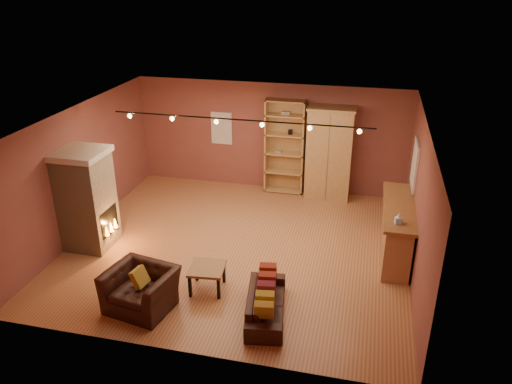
% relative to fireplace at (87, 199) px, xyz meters
% --- Properties ---
extents(floor, '(7.00, 7.00, 0.00)m').
position_rel_fireplace_xyz_m(floor, '(3.04, 0.60, -1.06)').
color(floor, '#925833').
rests_on(floor, ground).
extents(ceiling, '(7.00, 7.00, 0.00)m').
position_rel_fireplace_xyz_m(ceiling, '(3.04, 0.60, 1.74)').
color(ceiling, brown).
rests_on(ceiling, back_wall).
extents(back_wall, '(7.00, 0.02, 2.80)m').
position_rel_fireplace_xyz_m(back_wall, '(3.04, 3.85, 0.34)').
color(back_wall, brown).
rests_on(back_wall, floor).
extents(left_wall, '(0.02, 6.50, 2.80)m').
position_rel_fireplace_xyz_m(left_wall, '(-0.46, 0.60, 0.34)').
color(left_wall, brown).
rests_on(left_wall, floor).
extents(right_wall, '(0.02, 6.50, 2.80)m').
position_rel_fireplace_xyz_m(right_wall, '(6.54, 0.60, 0.34)').
color(right_wall, brown).
rests_on(right_wall, floor).
extents(fireplace, '(1.01, 0.98, 2.12)m').
position_rel_fireplace_xyz_m(fireplace, '(0.00, 0.00, 0.00)').
color(fireplace, tan).
rests_on(fireplace, floor).
extents(back_window, '(0.56, 0.04, 0.86)m').
position_rel_fireplace_xyz_m(back_window, '(1.74, 3.83, 0.49)').
color(back_window, silver).
rests_on(back_window, back_wall).
extents(bookcase, '(1.00, 0.39, 2.45)m').
position_rel_fireplace_xyz_m(bookcase, '(3.46, 3.72, 0.18)').
color(bookcase, tan).
rests_on(bookcase, floor).
extents(armoire, '(1.16, 0.66, 2.37)m').
position_rel_fireplace_xyz_m(armoire, '(4.60, 3.55, 0.13)').
color(armoire, tan).
rests_on(armoire, floor).
extents(bar_counter, '(0.62, 2.33, 1.11)m').
position_rel_fireplace_xyz_m(bar_counter, '(6.24, 1.05, -0.49)').
color(bar_counter, '#AE7A4F').
rests_on(bar_counter, floor).
extents(tissue_box, '(0.13, 0.13, 0.21)m').
position_rel_fireplace_xyz_m(tissue_box, '(6.19, 0.27, 0.14)').
color(tissue_box, '#93C7EB').
rests_on(tissue_box, bar_counter).
extents(right_window, '(0.05, 0.90, 1.00)m').
position_rel_fireplace_xyz_m(right_window, '(6.51, 2.00, 0.59)').
color(right_window, silver).
rests_on(right_window, right_wall).
extents(loveseat, '(0.69, 1.63, 0.70)m').
position_rel_fireplace_xyz_m(loveseat, '(4.09, -1.47, -0.73)').
color(loveseat, black).
rests_on(loveseat, floor).
extents(armchair, '(1.22, 0.91, 0.97)m').
position_rel_fireplace_xyz_m(armchair, '(1.95, -1.75, -0.57)').
color(armchair, black).
rests_on(armchair, floor).
extents(coffee_table, '(0.69, 0.69, 0.47)m').
position_rel_fireplace_xyz_m(coffee_table, '(2.89, -1.00, -0.66)').
color(coffee_table, '#905E34').
rests_on(coffee_table, floor).
extents(track_rail, '(5.20, 0.09, 0.13)m').
position_rel_fireplace_xyz_m(track_rail, '(3.04, 0.80, 1.63)').
color(track_rail, black).
rests_on(track_rail, ceiling).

